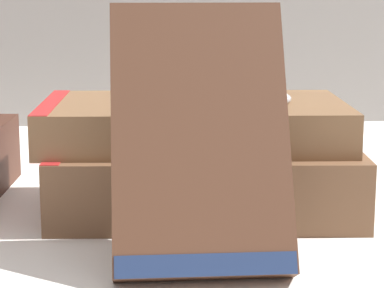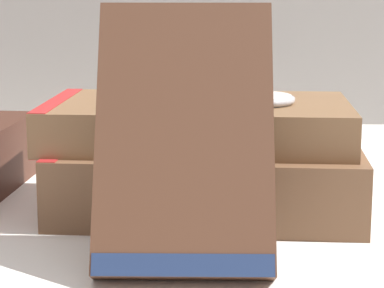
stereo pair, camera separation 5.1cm
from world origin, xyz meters
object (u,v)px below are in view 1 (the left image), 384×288
object	(u,v)px
book_leaning_front	(200,147)
pocket_watch	(256,98)
book_flat_top	(186,123)
reading_glasses	(114,171)
book_flat_bottom	(198,178)

from	to	relation	value
book_leaning_front	pocket_watch	xyz separation A→B (m)	(0.05, 0.11, 0.01)
book_flat_top	book_leaning_front	distance (m)	0.12
book_flat_top	pocket_watch	size ratio (longest dim) A/B	4.23
book_leaning_front	pocket_watch	world-z (taller)	book_leaning_front
book_leaning_front	reading_glasses	xyz separation A→B (m)	(-0.05, 0.23, -0.07)
book_flat_bottom	reading_glasses	bearing A→B (deg)	120.81
pocket_watch	book_flat_bottom	bearing A→B (deg)	-176.51
book_flat_top	reading_glasses	world-z (taller)	book_flat_top
book_leaning_front	pocket_watch	bearing A→B (deg)	66.11
pocket_watch	reading_glasses	bearing A→B (deg)	131.08
book_flat_bottom	pocket_watch	bearing A→B (deg)	7.32
book_flat_top	reading_glasses	xyz separation A→B (m)	(-0.05, 0.11, -0.06)
pocket_watch	reading_glasses	world-z (taller)	pocket_watch
book_flat_bottom	book_leaning_front	size ratio (longest dim) A/B	1.48
book_flat_bottom	book_leaning_front	distance (m)	0.12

